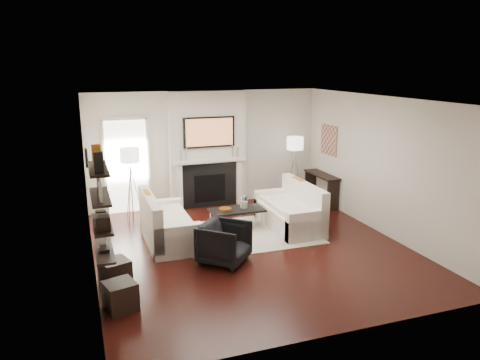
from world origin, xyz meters
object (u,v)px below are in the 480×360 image
object	(u,v)px
loveseat_left_base	(169,231)
coffee_table	(237,210)
ottoman_near	(115,273)
lamp_left_shade	(130,155)
lamp_right_shade	(295,143)
armchair	(224,241)
loveseat_right_base	(289,217)

from	to	relation	value
loveseat_left_base	coffee_table	bearing A→B (deg)	9.78
coffee_table	ottoman_near	bearing A→B (deg)	-145.66
lamp_left_shade	lamp_right_shade	distance (m)	3.91
loveseat_left_base	lamp_left_shade	distance (m)	1.96
armchair	loveseat_left_base	bearing A→B (deg)	71.65
armchair	ottoman_near	bearing A→B (deg)	140.05
coffee_table	armchair	xyz separation A→B (m)	(-0.74, -1.51, -0.02)
ottoman_near	loveseat_left_base	bearing A→B (deg)	53.41
armchair	lamp_right_shade	bearing A→B (deg)	-0.74
loveseat_left_base	ottoman_near	xyz separation A→B (m)	(-1.12, -1.51, -0.01)
armchair	ottoman_near	distance (m)	1.85
coffee_table	loveseat_left_base	bearing A→B (deg)	-170.22
loveseat_right_base	armchair	distance (m)	2.18
loveseat_left_base	lamp_right_shade	world-z (taller)	lamp_right_shade
loveseat_right_base	lamp_left_shade	world-z (taller)	lamp_left_shade
loveseat_left_base	coffee_table	world-z (taller)	same
ottoman_near	armchair	bearing A→B (deg)	7.77
loveseat_left_base	armchair	world-z (taller)	armchair
coffee_table	armchair	size ratio (longest dim) A/B	1.43
coffee_table	lamp_right_shade	xyz separation A→B (m)	(1.95, 1.38, 1.05)
lamp_right_shade	ottoman_near	bearing A→B (deg)	-145.24
loveseat_right_base	lamp_right_shade	xyz separation A→B (m)	(0.91, 1.65, 1.24)
lamp_left_shade	lamp_right_shade	size ratio (longest dim) A/B	1.00
loveseat_left_base	armchair	xyz separation A→B (m)	(0.71, -1.26, 0.17)
lamp_right_shade	loveseat_left_base	bearing A→B (deg)	-154.38
armchair	lamp_left_shade	world-z (taller)	lamp_left_shade
loveseat_left_base	lamp_left_shade	size ratio (longest dim) A/B	4.50
armchair	lamp_left_shade	distance (m)	3.13
loveseat_left_base	ottoman_near	world-z (taller)	loveseat_left_base
loveseat_right_base	coffee_table	distance (m)	1.09
coffee_table	ottoman_near	world-z (taller)	coffee_table
armchair	lamp_left_shade	size ratio (longest dim) A/B	1.92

